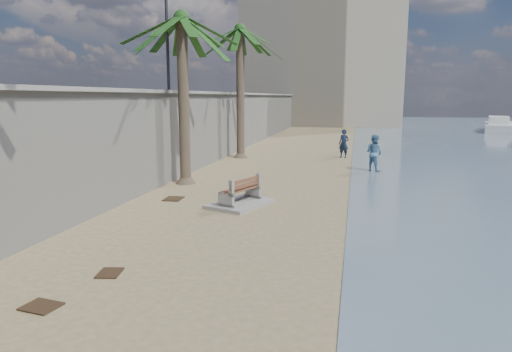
{
  "coord_description": "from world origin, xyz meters",
  "views": [
    {
      "loc": [
        2.14,
        -5.09,
        3.36
      ],
      "look_at": [
        -0.5,
        7.0,
        1.2
      ],
      "focal_mm": 32.0,
      "sensor_mm": 36.0,
      "label": 1
    }
  ],
  "objects": [
    {
      "name": "seawall",
      "position": [
        -5.2,
        20.0,
        1.75
      ],
      "size": [
        0.45,
        70.0,
        3.5
      ],
      "primitive_type": "cube",
      "color": "gray",
      "rests_on": "ground_plane"
    },
    {
      "name": "wall_cap",
      "position": [
        -5.2,
        20.0,
        3.55
      ],
      "size": [
        0.8,
        70.0,
        0.12
      ],
      "primitive_type": "cube",
      "color": "gray",
      "rests_on": "seawall"
    },
    {
      "name": "end_building",
      "position": [
        -2.0,
        52.0,
        7.0
      ],
      "size": [
        18.0,
        12.0,
        14.0
      ],
      "primitive_type": "cube",
      "color": "#B7AA93",
      "rests_on": "ground_plane"
    },
    {
      "name": "bench_far",
      "position": [
        -1.31,
        8.38,
        0.37
      ],
      "size": [
        2.01,
        2.39,
        0.85
      ],
      "color": "gray",
      "rests_on": "ground_plane"
    },
    {
      "name": "palm_mid",
      "position": [
        -4.31,
        11.5,
        6.15
      ],
      "size": [
        5.0,
        5.0,
        7.13
      ],
      "color": "brown",
      "rests_on": "ground_plane"
    },
    {
      "name": "palm_back",
      "position": [
        -4.08,
        19.41,
        6.82
      ],
      "size": [
        5.0,
        5.0,
        7.82
      ],
      "color": "brown",
      "rests_on": "ground_plane"
    },
    {
      "name": "streetlight",
      "position": [
        -5.1,
        12.0,
        6.64
      ],
      "size": [
        0.28,
        0.28,
        5.12
      ],
      "color": "#2D2D33",
      "rests_on": "wall_cap"
    },
    {
      "name": "person_a",
      "position": [
        1.53,
        20.57,
        0.91
      ],
      "size": [
        0.78,
        0.66,
        1.82
      ],
      "primitive_type": "imported",
      "rotation": [
        0.0,
        0.0,
        -0.4
      ],
      "color": "#16243D",
      "rests_on": "ground_plane"
    },
    {
      "name": "person_b",
      "position": [
        3.0,
        16.2,
        0.92
      ],
      "size": [
        1.13,
        1.08,
        1.85
      ],
      "primitive_type": "imported",
      "rotation": [
        0.0,
        0.0,
        2.5
      ],
      "color": "#5386AC",
      "rests_on": "ground_plane"
    },
    {
      "name": "yacht_far",
      "position": [
        15.77,
        43.8,
        0.35
      ],
      "size": [
        4.11,
        8.24,
        1.5
      ],
      "primitive_type": null,
      "rotation": [
        0.0,
        0.0,
        1.32
      ],
      "color": "silver",
      "rests_on": "bay_water"
    },
    {
      "name": "debris_b",
      "position": [
        -2.72,
        0.9,
        0.01
      ],
      "size": [
        0.63,
        0.53,
        0.03
      ],
      "primitive_type": "cube",
      "rotation": [
        0.0,
        0.0,
        6.14
      ],
      "color": "#382616",
      "rests_on": "ground_plane"
    },
    {
      "name": "debris_c",
      "position": [
        -3.69,
        8.76,
        0.01
      ],
      "size": [
        0.61,
        0.74,
        0.03
      ],
      "primitive_type": "cube",
      "rotation": [
        0.0,
        0.0,
        1.63
      ],
      "color": "#382616",
      "rests_on": "ground_plane"
    },
    {
      "name": "debris_d",
      "position": [
        -2.39,
        2.43,
        0.01
      ],
      "size": [
        0.51,
        0.59,
        0.03
      ],
      "primitive_type": "cube",
      "rotation": [
        0.0,
        0.0,
        4.9
      ],
      "color": "#382616",
      "rests_on": "ground_plane"
    }
  ]
}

